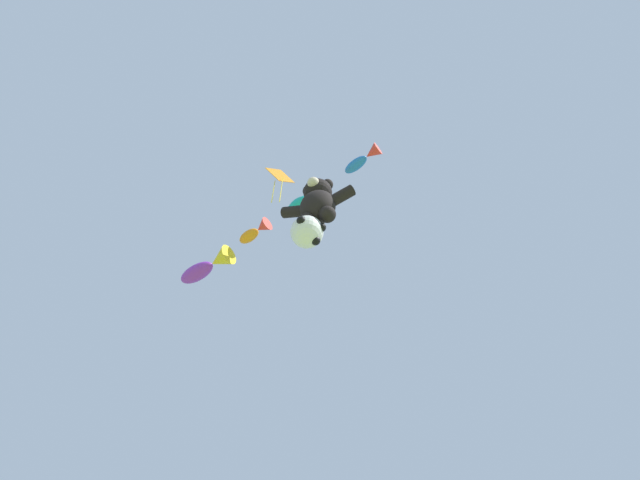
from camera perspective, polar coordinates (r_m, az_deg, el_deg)
teddy_bear_kite at (r=12.87m, az=-0.33°, el=5.05°), size 2.36×1.04×2.39m
soccer_ball_kite at (r=11.77m, az=-1.70°, el=1.08°), size 1.02×1.01×0.94m
fish_kite_cobalt at (r=15.61m, az=5.89°, el=10.73°), size 1.52×0.89×0.50m
fish_kite_teal at (r=15.74m, az=-1.55°, el=5.36°), size 1.82×1.21×0.79m
fish_kite_tangerine at (r=17.33m, az=-8.56°, el=1.14°), size 1.55×0.93×0.60m
fish_kite_violet at (r=17.39m, az=-14.64°, el=-3.38°), size 2.52×1.25×0.85m
diamond_kite at (r=18.22m, az=-5.40°, el=8.31°), size 0.93×1.09×3.23m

